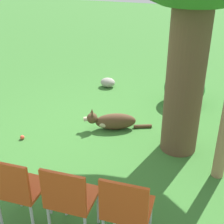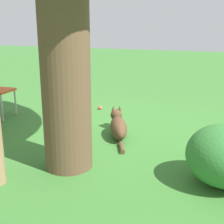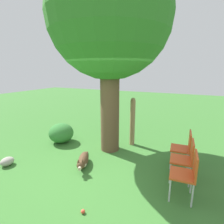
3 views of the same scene
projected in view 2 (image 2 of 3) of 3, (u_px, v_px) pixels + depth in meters
ground_plane at (103, 138)px, 4.39m from camera, size 30.00×30.00×0.00m
dog at (118, 126)px, 4.43m from camera, size 0.56×1.05×0.36m
tennis_ball at (100, 108)px, 5.82m from camera, size 0.07×0.07×0.07m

